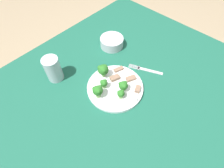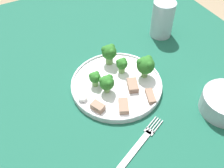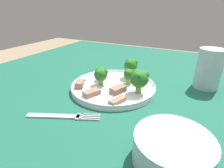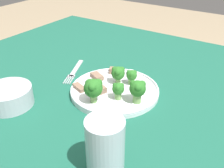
% 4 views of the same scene
% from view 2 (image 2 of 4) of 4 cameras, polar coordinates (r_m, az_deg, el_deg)
% --- Properties ---
extents(table, '(1.28, 1.09, 0.76)m').
position_cam_2_polar(table, '(0.81, 0.15, -6.59)').
color(table, '#195642').
rests_on(table, ground_plane).
extents(dinner_plate, '(0.26, 0.26, 0.02)m').
position_cam_2_polar(dinner_plate, '(0.76, 0.99, -0.08)').
color(dinner_plate, white).
rests_on(dinner_plate, table).
extents(fork, '(0.09, 0.17, 0.00)m').
position_cam_2_polar(fork, '(0.65, 6.20, -12.60)').
color(fork, '#B2B2B7').
rests_on(fork, table).
extents(drinking_glass, '(0.08, 0.08, 0.13)m').
position_cam_2_polar(drinking_glass, '(0.93, 10.88, 13.36)').
color(drinking_glass, '#B2C1CC').
rests_on(drinking_glass, table).
extents(broccoli_floret_near_rim_left, '(0.03, 0.03, 0.05)m').
position_cam_2_polar(broccoli_floret_near_rim_left, '(0.77, 2.17, 4.33)').
color(broccoli_floret_near_rim_left, '#709E56').
rests_on(broccoli_floret_near_rim_left, dinner_plate).
extents(broccoli_floret_center_left, '(0.04, 0.04, 0.05)m').
position_cam_2_polar(broccoli_floret_center_left, '(0.71, -1.15, 0.28)').
color(broccoli_floret_center_left, '#709E56').
rests_on(broccoli_floret_center_left, dinner_plate).
extents(broccoli_floret_back_left, '(0.05, 0.05, 0.07)m').
position_cam_2_polar(broccoli_floret_back_left, '(0.79, -0.61, 6.88)').
color(broccoli_floret_back_left, '#709E56').
rests_on(broccoli_floret_back_left, dinner_plate).
extents(broccoli_floret_front_left, '(0.05, 0.05, 0.07)m').
position_cam_2_polar(broccoli_floret_front_left, '(0.75, 7.34, 4.12)').
color(broccoli_floret_front_left, '#709E56').
rests_on(broccoli_floret_front_left, dinner_plate).
extents(broccoli_floret_center_back, '(0.03, 0.03, 0.05)m').
position_cam_2_polar(broccoli_floret_center_back, '(0.73, -3.73, 1.36)').
color(broccoli_floret_center_back, '#709E56').
rests_on(broccoli_floret_center_back, dinner_plate).
extents(meat_slice_front_slice, '(0.04, 0.04, 0.02)m').
position_cam_2_polar(meat_slice_front_slice, '(0.69, -3.12, -4.97)').
color(meat_slice_front_slice, '#846651').
rests_on(meat_slice_front_slice, dinner_plate).
extents(meat_slice_middle_slice, '(0.05, 0.04, 0.01)m').
position_cam_2_polar(meat_slice_middle_slice, '(0.72, 8.37, -2.61)').
color(meat_slice_middle_slice, '#846651').
rests_on(meat_slice_middle_slice, dinner_plate).
extents(meat_slice_rear_slice, '(0.05, 0.04, 0.01)m').
position_cam_2_polar(meat_slice_rear_slice, '(0.69, 2.27, -4.90)').
color(meat_slice_rear_slice, '#846651').
rests_on(meat_slice_rear_slice, dinner_plate).
extents(meat_slice_edge_slice, '(0.05, 0.04, 0.02)m').
position_cam_2_polar(meat_slice_edge_slice, '(0.74, 4.50, -0.30)').
color(meat_slice_edge_slice, '#846651').
rests_on(meat_slice_edge_slice, dinner_plate).
extents(sauce_dollop, '(0.03, 0.03, 0.02)m').
position_cam_2_polar(sauce_dollop, '(0.71, -6.43, -2.93)').
color(sauce_dollop, white).
rests_on(sauce_dollop, dinner_plate).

